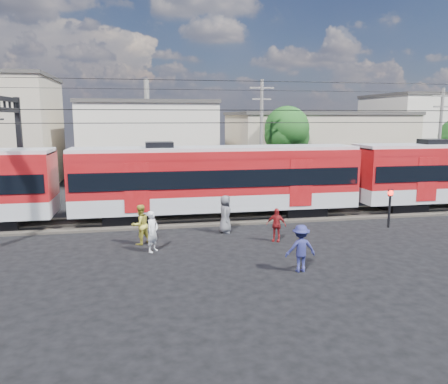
{
  "coord_description": "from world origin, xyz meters",
  "views": [
    {
      "loc": [
        -2.77,
        -16.18,
        5.81
      ],
      "look_at": [
        1.29,
        5.0,
        2.1
      ],
      "focal_mm": 35.0,
      "sensor_mm": 36.0,
      "label": 1
    }
  ],
  "objects_px": {
    "commuter_train": "(221,178)",
    "car_silver": "(444,184)",
    "crossing_signal": "(390,201)",
    "pedestrian_c": "(301,248)",
    "pedestrian_a": "(153,231)"
  },
  "relations": [
    {
      "from": "pedestrian_a",
      "to": "crossing_signal",
      "type": "distance_m",
      "value": 12.64
    },
    {
      "from": "pedestrian_a",
      "to": "pedestrian_c",
      "type": "relative_size",
      "value": 0.99
    },
    {
      "from": "commuter_train",
      "to": "crossing_signal",
      "type": "height_order",
      "value": "commuter_train"
    },
    {
      "from": "commuter_train",
      "to": "car_silver",
      "type": "xyz_separation_m",
      "value": [
        18.86,
        5.69,
        -1.77
      ]
    },
    {
      "from": "commuter_train",
      "to": "pedestrian_a",
      "type": "xyz_separation_m",
      "value": [
        -4.03,
        -5.52,
        -1.5
      ]
    },
    {
      "from": "car_silver",
      "to": "crossing_signal",
      "type": "height_order",
      "value": "crossing_signal"
    },
    {
      "from": "commuter_train",
      "to": "car_silver",
      "type": "distance_m",
      "value": 19.77
    },
    {
      "from": "commuter_train",
      "to": "crossing_signal",
      "type": "relative_size",
      "value": 24.42
    },
    {
      "from": "commuter_train",
      "to": "pedestrian_c",
      "type": "xyz_separation_m",
      "value": [
        1.41,
        -9.11,
        -1.49
      ]
    },
    {
      "from": "commuter_train",
      "to": "pedestrian_c",
      "type": "distance_m",
      "value": 9.34
    },
    {
      "from": "pedestrian_a",
      "to": "commuter_train",
      "type": "bearing_deg",
      "value": 1.45
    },
    {
      "from": "pedestrian_c",
      "to": "car_silver",
      "type": "bearing_deg",
      "value": -139.84
    },
    {
      "from": "pedestrian_a",
      "to": "car_silver",
      "type": "distance_m",
      "value": 25.49
    },
    {
      "from": "car_silver",
      "to": "crossing_signal",
      "type": "relative_size",
      "value": 1.8
    },
    {
      "from": "car_silver",
      "to": "pedestrian_c",
      "type": "bearing_deg",
      "value": 125.42
    }
  ]
}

